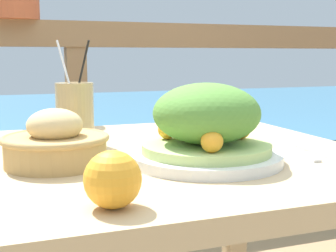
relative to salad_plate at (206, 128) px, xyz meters
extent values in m
cube|color=tan|center=(-0.11, 0.13, -0.09)|extent=(0.99, 0.84, 0.04)
cube|color=tan|center=(0.33, 0.49, -0.46)|extent=(0.06, 0.06, 0.71)
cube|color=brown|center=(-0.11, 0.89, 0.21)|extent=(2.80, 0.08, 0.09)
cube|color=brown|center=(-0.11, 0.89, -0.32)|extent=(0.07, 0.07, 0.98)
cube|color=teal|center=(-0.11, 3.39, -0.58)|extent=(12.00, 4.00, 0.46)
cylinder|color=silver|center=(0.00, 0.00, -0.06)|extent=(0.30, 0.30, 0.02)
cylinder|color=#B7D17A|center=(0.00, 0.00, -0.04)|extent=(0.25, 0.25, 0.02)
ellipsoid|color=#568E38|center=(0.00, 0.00, 0.03)|extent=(0.21, 0.21, 0.12)
sphere|color=#F9A328|center=(0.09, 0.02, -0.01)|extent=(0.04, 0.04, 0.04)
sphere|color=#F9A328|center=(-0.05, 0.07, -0.01)|extent=(0.04, 0.04, 0.04)
sphere|color=#F9A328|center=(-0.03, -0.08, -0.01)|extent=(0.04, 0.04, 0.04)
cylinder|color=tan|center=(-0.21, 0.28, 0.00)|extent=(0.09, 0.09, 0.14)
cylinder|color=black|center=(-0.20, 0.29, 0.07)|extent=(0.05, 0.08, 0.21)
cylinder|color=white|center=(-0.22, 0.27, 0.07)|extent=(0.05, 0.07, 0.21)
cylinder|color=tan|center=(-0.28, 0.08, -0.04)|extent=(0.19, 0.19, 0.06)
torus|color=tan|center=(-0.28, 0.08, -0.02)|extent=(0.20, 0.20, 0.01)
ellipsoid|color=#DBB77A|center=(-0.28, 0.08, 0.01)|extent=(0.10, 0.10, 0.06)
cylinder|color=#A34C2D|center=(-0.31, 0.89, 0.31)|extent=(0.18, 0.18, 0.10)
cube|color=silver|center=(0.22, 0.01, -0.07)|extent=(0.04, 0.18, 0.00)
cube|color=silver|center=(0.25, -0.02, -0.07)|extent=(0.03, 0.18, 0.00)
sphere|color=#F9A328|center=(-0.23, -0.21, -0.03)|extent=(0.08, 0.08, 0.08)
camera|label=1|loc=(-0.38, -0.81, 0.14)|focal=50.00mm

